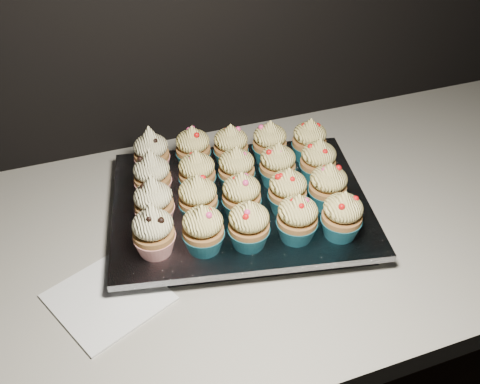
{
  "coord_description": "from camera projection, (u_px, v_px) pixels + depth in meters",
  "views": [
    {
      "loc": [
        0.01,
        1.07,
        1.5
      ],
      "look_at": [
        0.25,
        1.73,
        0.95
      ],
      "focal_mm": 40.0,
      "sensor_mm": 36.0,
      "label": 1
    }
  ],
  "objects": [
    {
      "name": "cupcake_13",
      "position": [
        278.0,
        165.0,
        0.91
      ],
      "size": [
        0.06,
        0.06,
        0.08
      ],
      "color": "#175F6F",
      "rests_on": "foil_lining"
    },
    {
      "name": "cupcake_0",
      "position": [
        153.0,
        231.0,
        0.78
      ],
      "size": [
        0.06,
        0.06,
        0.1
      ],
      "color": "#AE1D18",
      "rests_on": "foil_lining"
    },
    {
      "name": "cupcake_14",
      "position": [
        318.0,
        161.0,
        0.92
      ],
      "size": [
        0.06,
        0.06,
        0.08
      ],
      "color": "#175F6F",
      "rests_on": "foil_lining"
    },
    {
      "name": "cupcake_16",
      "position": [
        193.0,
        148.0,
        0.95
      ],
      "size": [
        0.06,
        0.06,
        0.08
      ],
      "color": "#175F6F",
      "rests_on": "foil_lining"
    },
    {
      "name": "cupcake_17",
      "position": [
        231.0,
        147.0,
        0.96
      ],
      "size": [
        0.06,
        0.06,
        0.08
      ],
      "color": "#175F6F",
      "rests_on": "foil_lining"
    },
    {
      "name": "cupcake_7",
      "position": [
        242.0,
        196.0,
        0.85
      ],
      "size": [
        0.06,
        0.06,
        0.08
      ],
      "color": "#175F6F",
      "rests_on": "foil_lining"
    },
    {
      "name": "worktop",
      "position": [
        98.0,
        269.0,
        0.85
      ],
      "size": [
        2.44,
        0.64,
        0.04
      ],
      "primitive_type": "cube",
      "color": "beige",
      "rests_on": "cabinet"
    },
    {
      "name": "cupcake_1",
      "position": [
        203.0,
        229.0,
        0.78
      ],
      "size": [
        0.06,
        0.06,
        0.08
      ],
      "color": "#175F6F",
      "rests_on": "foil_lining"
    },
    {
      "name": "napkin",
      "position": [
        108.0,
        297.0,
        0.77
      ],
      "size": [
        0.19,
        0.19,
        0.0
      ],
      "primitive_type": "cube",
      "rotation": [
        0.0,
        0.0,
        0.42
      ],
      "color": "white",
      "rests_on": "worktop"
    },
    {
      "name": "cupcake_11",
      "position": [
        197.0,
        173.0,
        0.89
      ],
      "size": [
        0.06,
        0.06,
        0.08
      ],
      "color": "#175F6F",
      "rests_on": "foil_lining"
    },
    {
      "name": "cupcake_10",
      "position": [
        152.0,
        176.0,
        0.88
      ],
      "size": [
        0.06,
        0.06,
        0.1
      ],
      "color": "#AE1D18",
      "rests_on": "foil_lining"
    },
    {
      "name": "cupcake_3",
      "position": [
        297.0,
        218.0,
        0.8
      ],
      "size": [
        0.06,
        0.06,
        0.08
      ],
      "color": "#175F6F",
      "rests_on": "foil_lining"
    },
    {
      "name": "cupcake_8",
      "position": [
        288.0,
        191.0,
        0.85
      ],
      "size": [
        0.06,
        0.06,
        0.08
      ],
      "color": "#175F6F",
      "rests_on": "foil_lining"
    },
    {
      "name": "baking_tray",
      "position": [
        240.0,
        210.0,
        0.91
      ],
      "size": [
        0.44,
        0.37,
        0.02
      ],
      "primitive_type": "cube",
      "rotation": [
        0.0,
        0.0,
        -0.21
      ],
      "color": "black",
      "rests_on": "worktop"
    },
    {
      "name": "cupcake_6",
      "position": [
        198.0,
        199.0,
        0.84
      ],
      "size": [
        0.06,
        0.06,
        0.08
      ],
      "color": "#175F6F",
      "rests_on": "foil_lining"
    },
    {
      "name": "foil_lining",
      "position": [
        240.0,
        202.0,
        0.9
      ],
      "size": [
        0.48,
        0.41,
        0.01
      ],
      "primitive_type": "cube",
      "rotation": [
        0.0,
        0.0,
        -0.21
      ],
      "color": "silver",
      "rests_on": "baking_tray"
    },
    {
      "name": "cupcake_12",
      "position": [
        236.0,
        169.0,
        0.9
      ],
      "size": [
        0.06,
        0.06,
        0.08
      ],
      "color": "#175F6F",
      "rests_on": "foil_lining"
    },
    {
      "name": "cupcake_15",
      "position": [
        151.0,
        152.0,
        0.94
      ],
      "size": [
        0.06,
        0.06,
        0.1
      ],
      "color": "#AE1D18",
      "rests_on": "foil_lining"
    },
    {
      "name": "cupcake_9",
      "position": [
        328.0,
        186.0,
        0.86
      ],
      "size": [
        0.06,
        0.06,
        0.08
      ],
      "color": "#175F6F",
      "rests_on": "foil_lining"
    },
    {
      "name": "cupcake_19",
      "position": [
        309.0,
        141.0,
        0.97
      ],
      "size": [
        0.06,
        0.06,
        0.08
      ],
      "color": "#175F6F",
      "rests_on": "foil_lining"
    },
    {
      "name": "cupcake_5",
      "position": [
        154.0,
        203.0,
        0.83
      ],
      "size": [
        0.06,
        0.06,
        0.1
      ],
      "color": "#AE1D18",
      "rests_on": "foil_lining"
    },
    {
      "name": "cupcake_2",
      "position": [
        249.0,
        225.0,
        0.79
      ],
      "size": [
        0.06,
        0.06,
        0.08
      ],
      "color": "#175F6F",
      "rests_on": "foil_lining"
    },
    {
      "name": "cupcake_18",
      "position": [
        270.0,
        143.0,
        0.97
      ],
      "size": [
        0.06,
        0.06,
        0.08
      ],
      "color": "#175F6F",
      "rests_on": "foil_lining"
    },
    {
      "name": "cupcake_4",
      "position": [
        342.0,
        216.0,
        0.81
      ],
      "size": [
        0.06,
        0.06,
        0.08
      ],
      "color": "#175F6F",
      "rests_on": "foil_lining"
    }
  ]
}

